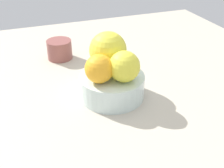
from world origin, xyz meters
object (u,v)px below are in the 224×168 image
object	(u,v)px
fruit_bowl	(112,86)
orange_in_bowl_0	(108,50)
orange_in_bowl_1	(99,69)
orange_in_bowl_2	(124,67)
ceramic_cup	(60,49)

from	to	relation	value
fruit_bowl	orange_in_bowl_0	size ratio (longest dim) A/B	1.70
orange_in_bowl_1	orange_in_bowl_2	world-z (taller)	orange_in_bowl_2
fruit_bowl	orange_in_bowl_1	xyz separation A→B (cm)	(-1.49, 3.42, 5.93)
orange_in_bowl_1	ceramic_cup	distance (cm)	26.81
ceramic_cup	orange_in_bowl_0	bearing A→B (deg)	-158.59
orange_in_bowl_0	orange_in_bowl_1	xyz separation A→B (cm)	(-5.79, 4.01, -1.23)
fruit_bowl	ceramic_cup	xyz separation A→B (cm)	(24.41, 7.30, 0.19)
orange_in_bowl_2	orange_in_bowl_0	bearing A→B (deg)	9.20
orange_in_bowl_2	fruit_bowl	bearing A→B (deg)	31.65
orange_in_bowl_1	ceramic_cup	bearing A→B (deg)	8.51
orange_in_bowl_0	orange_in_bowl_1	distance (cm)	7.15
orange_in_bowl_1	orange_in_bowl_0	bearing A→B (deg)	-34.69
orange_in_bowl_0	ceramic_cup	distance (cm)	22.70
ceramic_cup	fruit_bowl	bearing A→B (deg)	-163.36
orange_in_bowl_1	orange_in_bowl_2	xyz separation A→B (cm)	(-1.35, -5.17, 0.27)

